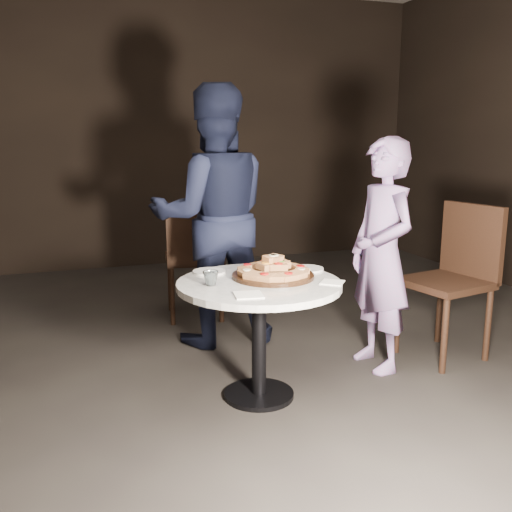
% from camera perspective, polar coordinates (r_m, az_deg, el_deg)
% --- Properties ---
extents(floor, '(7.00, 7.00, 0.00)m').
position_cam_1_polar(floor, '(3.39, 1.73, -13.09)').
color(floor, black).
rests_on(floor, ground).
extents(table, '(1.02, 1.02, 0.67)m').
position_cam_1_polar(table, '(3.10, 0.31, -4.78)').
color(table, black).
rests_on(table, ground).
extents(serving_board, '(0.54, 0.54, 0.02)m').
position_cam_1_polar(serving_board, '(3.15, 1.71, -1.98)').
color(serving_board, black).
rests_on(serving_board, table).
extents(focaccia_pile, '(0.41, 0.40, 0.11)m').
position_cam_1_polar(focaccia_pile, '(3.15, 1.76, -1.24)').
color(focaccia_pile, '#A46B3F').
rests_on(focaccia_pile, serving_board).
extents(plate_left, '(0.24, 0.24, 0.01)m').
position_cam_1_polar(plate_left, '(3.27, -4.70, -1.56)').
color(plate_left, white).
rests_on(plate_left, table).
extents(plate_right, '(0.22, 0.22, 0.01)m').
position_cam_1_polar(plate_right, '(3.34, 5.13, -1.28)').
color(plate_right, white).
rests_on(plate_right, table).
extents(water_glass, '(0.10, 0.10, 0.08)m').
position_cam_1_polar(water_glass, '(2.99, -4.56, -2.23)').
color(water_glass, silver).
rests_on(water_glass, table).
extents(napkin_near, '(0.16, 0.16, 0.01)m').
position_cam_1_polar(napkin_near, '(2.80, -0.75, -3.91)').
color(napkin_near, white).
rests_on(napkin_near, table).
extents(napkin_far, '(0.16, 0.16, 0.01)m').
position_cam_1_polar(napkin_far, '(3.07, 7.64, -2.62)').
color(napkin_far, white).
rests_on(napkin_far, table).
extents(chair_far, '(0.51, 0.52, 0.95)m').
position_cam_1_polar(chair_far, '(4.45, -6.11, 0.39)').
color(chair_far, black).
rests_on(chair_far, ground).
extents(chair_right, '(0.57, 0.55, 1.00)m').
position_cam_1_polar(chair_right, '(3.95, 19.41, -1.29)').
color(chair_right, black).
rests_on(chair_right, ground).
extents(diner_navy, '(0.93, 0.76, 1.78)m').
position_cam_1_polar(diner_navy, '(3.93, -4.35, 3.90)').
color(diner_navy, black).
rests_on(diner_navy, ground).
extents(diner_teal, '(0.37, 0.54, 1.43)m').
position_cam_1_polar(diner_teal, '(3.57, 12.45, 0.05)').
color(diner_teal, '#866CA6').
rests_on(diner_teal, ground).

